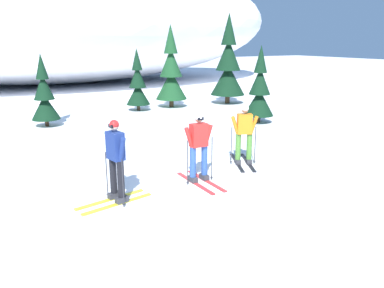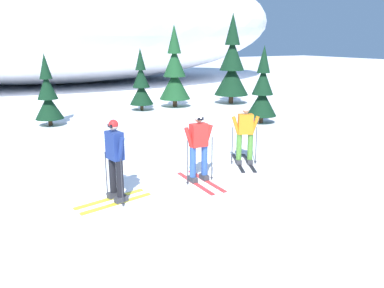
{
  "view_description": "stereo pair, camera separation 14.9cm",
  "coord_description": "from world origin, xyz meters",
  "px_view_note": "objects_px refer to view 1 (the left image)",
  "views": [
    {
      "loc": [
        -4.25,
        -7.31,
        3.41
      ],
      "look_at": [
        0.06,
        0.6,
        0.95
      ],
      "focal_mm": 35.81,
      "sensor_mm": 36.0,
      "label": 1
    },
    {
      "loc": [
        -4.12,
        -7.38,
        3.41
      ],
      "look_at": [
        0.06,
        0.6,
        0.95
      ],
      "focal_mm": 35.81,
      "sensor_mm": 36.0,
      "label": 2
    }
  ],
  "objects_px": {
    "skier_navy_jacket": "(116,160)",
    "pine_tree_center_right": "(171,73)",
    "skier_red_jacket": "(199,146)",
    "pine_tree_center_left": "(138,85)",
    "pine_tree_right": "(260,91)",
    "skier_orange_jacket": "(244,134)",
    "pine_tree_far_right": "(228,66)",
    "pine_tree_left": "(44,96)"
  },
  "relations": [
    {
      "from": "pine_tree_right",
      "to": "skier_red_jacket",
      "type": "bearing_deg",
      "value": -139.35
    },
    {
      "from": "skier_red_jacket",
      "to": "pine_tree_center_left",
      "type": "distance_m",
      "value": 10.36
    },
    {
      "from": "pine_tree_center_left",
      "to": "pine_tree_center_right",
      "type": "height_order",
      "value": "pine_tree_center_right"
    },
    {
      "from": "skier_navy_jacket",
      "to": "pine_tree_far_right",
      "type": "height_order",
      "value": "pine_tree_far_right"
    },
    {
      "from": "skier_orange_jacket",
      "to": "pine_tree_left",
      "type": "xyz_separation_m",
      "value": [
        -4.1,
        7.88,
        0.33
      ]
    },
    {
      "from": "skier_red_jacket",
      "to": "pine_tree_center_left",
      "type": "xyz_separation_m",
      "value": [
        2.27,
        10.1,
        0.37
      ]
    },
    {
      "from": "pine_tree_left",
      "to": "pine_tree_center_right",
      "type": "xyz_separation_m",
      "value": [
        6.5,
        1.79,
        0.53
      ]
    },
    {
      "from": "pine_tree_left",
      "to": "pine_tree_center_right",
      "type": "bearing_deg",
      "value": 15.41
    },
    {
      "from": "pine_tree_right",
      "to": "pine_tree_far_right",
      "type": "relative_size",
      "value": 0.67
    },
    {
      "from": "skier_navy_jacket",
      "to": "pine_tree_far_right",
      "type": "distance_m",
      "value": 13.91
    },
    {
      "from": "skier_navy_jacket",
      "to": "pine_tree_center_right",
      "type": "bearing_deg",
      "value": 58.85
    },
    {
      "from": "skier_navy_jacket",
      "to": "pine_tree_far_right",
      "type": "relative_size",
      "value": 0.38
    },
    {
      "from": "pine_tree_center_left",
      "to": "skier_navy_jacket",
      "type": "bearing_deg",
      "value": -113.23
    },
    {
      "from": "pine_tree_right",
      "to": "pine_tree_center_left",
      "type": "bearing_deg",
      "value": 123.2
    },
    {
      "from": "skier_navy_jacket",
      "to": "skier_orange_jacket",
      "type": "bearing_deg",
      "value": 11.55
    },
    {
      "from": "skier_orange_jacket",
      "to": "pine_tree_far_right",
      "type": "height_order",
      "value": "pine_tree_far_right"
    },
    {
      "from": "pine_tree_center_left",
      "to": "pine_tree_far_right",
      "type": "bearing_deg",
      "value": -2.96
    },
    {
      "from": "skier_orange_jacket",
      "to": "skier_navy_jacket",
      "type": "xyz_separation_m",
      "value": [
        -3.94,
        -0.8,
        0.07
      ]
    },
    {
      "from": "skier_red_jacket",
      "to": "pine_tree_center_left",
      "type": "height_order",
      "value": "pine_tree_center_left"
    },
    {
      "from": "pine_tree_far_right",
      "to": "pine_tree_center_right",
      "type": "bearing_deg",
      "value": 172.34
    },
    {
      "from": "skier_navy_jacket",
      "to": "pine_tree_left",
      "type": "height_order",
      "value": "pine_tree_left"
    },
    {
      "from": "skier_red_jacket",
      "to": "pine_tree_right",
      "type": "xyz_separation_m",
      "value": [
        5.68,
        4.88,
        0.44
      ]
    },
    {
      "from": "skier_red_jacket",
      "to": "pine_tree_center_left",
      "type": "relative_size",
      "value": 0.57
    },
    {
      "from": "pine_tree_left",
      "to": "pine_tree_center_left",
      "type": "height_order",
      "value": "pine_tree_center_left"
    },
    {
      "from": "skier_orange_jacket",
      "to": "pine_tree_far_right",
      "type": "distance_m",
      "value": 10.87
    },
    {
      "from": "skier_navy_jacket",
      "to": "pine_tree_center_left",
      "type": "xyz_separation_m",
      "value": [
        4.42,
        10.31,
        0.32
      ]
    },
    {
      "from": "skier_orange_jacket",
      "to": "pine_tree_right",
      "type": "height_order",
      "value": "pine_tree_right"
    },
    {
      "from": "skier_navy_jacket",
      "to": "pine_tree_right",
      "type": "xyz_separation_m",
      "value": [
        7.84,
        5.09,
        0.39
      ]
    },
    {
      "from": "skier_orange_jacket",
      "to": "pine_tree_far_right",
      "type": "xyz_separation_m",
      "value": [
        5.63,
        9.24,
        1.13
      ]
    },
    {
      "from": "skier_navy_jacket",
      "to": "pine_tree_center_left",
      "type": "height_order",
      "value": "pine_tree_center_left"
    },
    {
      "from": "skier_orange_jacket",
      "to": "skier_red_jacket",
      "type": "bearing_deg",
      "value": -161.6
    },
    {
      "from": "skier_orange_jacket",
      "to": "pine_tree_center_right",
      "type": "relative_size",
      "value": 0.41
    },
    {
      "from": "skier_navy_jacket",
      "to": "skier_red_jacket",
      "type": "distance_m",
      "value": 2.16
    },
    {
      "from": "skier_navy_jacket",
      "to": "skier_red_jacket",
      "type": "relative_size",
      "value": 1.05
    },
    {
      "from": "pine_tree_far_right",
      "to": "pine_tree_left",
      "type": "bearing_deg",
      "value": -172.06
    },
    {
      "from": "skier_orange_jacket",
      "to": "pine_tree_far_right",
      "type": "relative_size",
      "value": 0.35
    },
    {
      "from": "pine_tree_right",
      "to": "pine_tree_far_right",
      "type": "xyz_separation_m",
      "value": [
        1.73,
        4.95,
        0.67
      ]
    },
    {
      "from": "pine_tree_left",
      "to": "pine_tree_right",
      "type": "distance_m",
      "value": 8.77
    },
    {
      "from": "pine_tree_left",
      "to": "pine_tree_center_right",
      "type": "relative_size",
      "value": 0.7
    },
    {
      "from": "skier_navy_jacket",
      "to": "pine_tree_center_left",
      "type": "distance_m",
      "value": 11.22
    },
    {
      "from": "skier_navy_jacket",
      "to": "pine_tree_right",
      "type": "bearing_deg",
      "value": 33.02
    },
    {
      "from": "pine_tree_left",
      "to": "skier_navy_jacket",
      "type": "bearing_deg",
      "value": -88.91
    }
  ]
}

